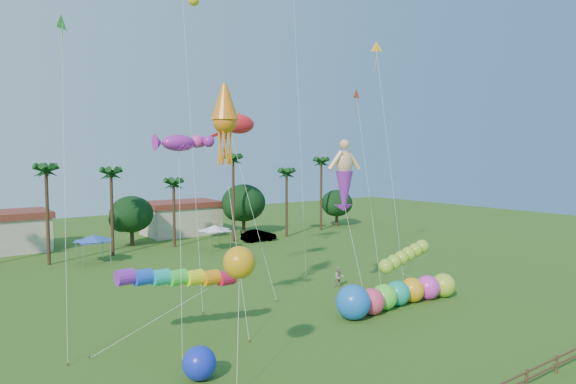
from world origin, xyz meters
TOP-DOWN VIEW (x-y plane):
  - ground at (0.00, 0.00)m, footprint 160.00×160.00m
  - tree_line at (3.57, 44.00)m, footprint 69.46×8.91m
  - buildings_row at (-3.09, 50.00)m, footprint 35.00×7.00m
  - tent_row at (-6.00, 36.33)m, footprint 31.00×4.00m
  - car_b at (15.76, 38.12)m, footprint 4.78×1.92m
  - spectator_b at (8.57, 14.12)m, footprint 1.07×0.98m
  - caterpillar_inflatable at (7.82, 7.07)m, footprint 12.13×2.62m
  - blue_ball at (-9.69, 4.54)m, footprint 1.77×1.77m
  - rainbow_tube at (-6.93, 9.80)m, footprint 10.29×1.92m
  - green_worm at (7.90, 8.00)m, footprint 10.37×1.47m
  - orange_ball_kite at (-7.97, 3.31)m, footprint 2.12×2.58m
  - merman_kite at (6.70, 11.51)m, footprint 2.75×4.52m
  - fish_kite at (1.79, 19.66)m, footprint 4.68×7.62m
  - squid_kite at (-3.75, 12.23)m, footprint 2.33×5.93m
  - lobster_kite at (-8.11, 10.14)m, footprint 4.08×4.58m
  - delta_kite_red at (12.71, 16.41)m, footprint 1.42×4.46m
  - delta_kite_yellow at (16.04, 17.17)m, footprint 1.72×5.49m
  - delta_kite_green at (-13.55, 14.66)m, footprint 1.79×4.80m

SIDE VIEW (x-z plane):
  - ground at x=0.00m, z-range 0.00..0.00m
  - car_b at x=15.76m, z-range 0.00..1.54m
  - spectator_b at x=8.57m, z-range 0.00..1.77m
  - blue_ball at x=-9.69m, z-range 0.00..1.77m
  - caterpillar_inflatable at x=7.82m, z-range -0.20..2.28m
  - buildings_row at x=-3.09m, z-range 0.00..4.00m
  - tent_row at x=-6.00m, z-range 2.45..3.05m
  - green_worm at x=7.90m, z-range 1.17..4.89m
  - rainbow_tube at x=-6.93m, z-range 1.58..5.74m
  - tree_line at x=3.57m, z-range -1.22..9.78m
  - orange_ball_kite at x=-7.97m, z-range 2.65..9.65m
  - merman_kite at x=6.70m, z-range 3.40..15.72m
  - lobster_kite at x=-8.11m, z-range 5.80..18.86m
  - squid_kite at x=-3.75m, z-range 5.62..22.18m
  - fish_kite at x=1.79m, z-range 6.65..21.84m
  - delta_kite_red at x=12.71m, z-range 8.01..25.80m
  - delta_kite_green at x=-13.55m, z-range 9.10..29.23m
  - delta_kite_yellow at x=16.04m, z-range 10.37..33.09m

